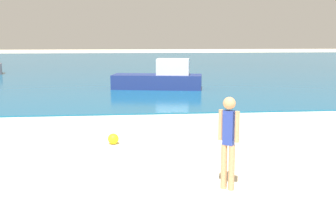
% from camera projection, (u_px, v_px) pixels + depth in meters
% --- Properties ---
extents(water, '(160.00, 60.00, 0.06)m').
position_uv_depth(water, '(134.00, 63.00, 43.55)').
color(water, '#14567F').
rests_on(water, ground).
extents(person_standing, '(0.33, 0.27, 1.71)m').
position_uv_depth(person_standing, '(228.00, 138.00, 6.99)').
color(person_standing, tan).
rests_on(person_standing, ground).
extents(boat_near, '(4.95, 2.40, 1.62)m').
position_uv_depth(boat_near, '(161.00, 78.00, 20.86)').
color(boat_near, navy).
rests_on(boat_near, water).
extents(beach_ball, '(0.28, 0.28, 0.28)m').
position_uv_depth(beach_ball, '(113.00, 139.00, 10.17)').
color(beach_ball, yellow).
rests_on(beach_ball, ground).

